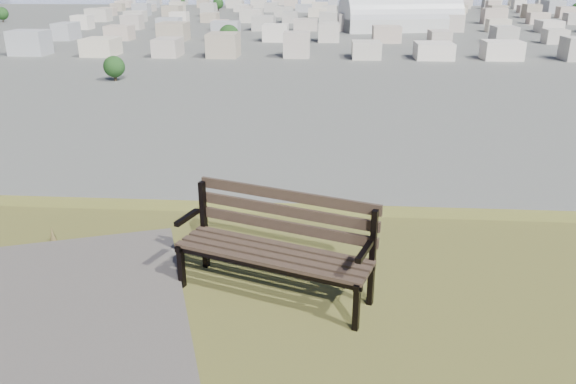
{
  "coord_description": "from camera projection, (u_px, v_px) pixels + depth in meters",
  "views": [
    {
      "loc": [
        -0.75,
        -2.65,
        27.92
      ],
      "look_at": [
        -1.24,
        4.03,
        25.3
      ],
      "focal_mm": 35.0,
      "sensor_mm": 36.0,
      "label": 1
    }
  ],
  "objects": [
    {
      "name": "gravel_patch",
      "position": [
        26.0,
        344.0,
        4.67
      ],
      "size": [
        3.82,
        4.52,
        0.08
      ],
      "primitive_type": "cube",
      "rotation": [
        0.0,
        0.0,
        0.34
      ],
      "color": "#5E5852",
      "rests_on": "hilltop_mesa"
    },
    {
      "name": "arena",
      "position": [
        399.0,
        19.0,
        288.81
      ],
      "size": [
        63.7,
        38.95,
        25.06
      ],
      "rotation": [
        0.0,
        0.0,
        0.25
      ],
      "color": "beige",
      "rests_on": "ground"
    },
    {
      "name": "city_blocks",
      "position": [
        332.0,
        12.0,
        377.71
      ],
      "size": [
        395.0,
        361.0,
        7.0
      ],
      "color": "beige",
      "rests_on": "ground"
    },
    {
      "name": "park_bench",
      "position": [
        277.0,
        240.0,
        5.33
      ],
      "size": [
        1.96,
        1.2,
        0.98
      ],
      "rotation": [
        0.0,
        0.0,
        -0.34
      ],
      "color": "#443227",
      "rests_on": "hilltop_mesa"
    },
    {
      "name": "city_trees",
      "position": [
        284.0,
        18.0,
        308.93
      ],
      "size": [
        406.52,
        387.2,
        9.98
      ],
      "color": "#36291B",
      "rests_on": "ground"
    }
  ]
}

